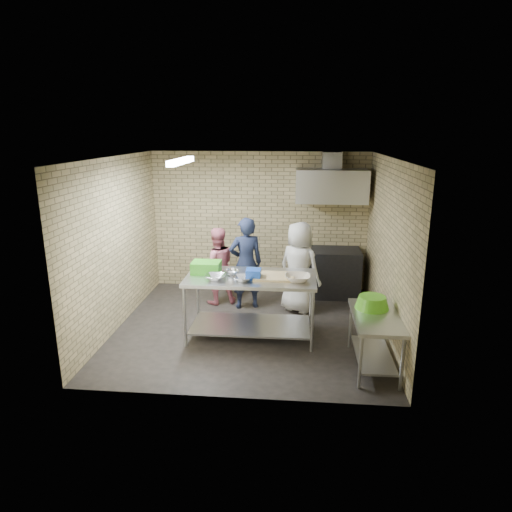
{
  "coord_description": "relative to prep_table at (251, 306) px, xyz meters",
  "views": [
    {
      "loc": [
        0.74,
        -6.71,
        3.09
      ],
      "look_at": [
        0.1,
        0.2,
        1.15
      ],
      "focal_mm": 31.75,
      "sensor_mm": 36.0,
      "label": 1
    }
  ],
  "objects": [
    {
      "name": "wall_shelf",
      "position": [
        1.58,
        2.19,
        1.43
      ],
      "size": [
        0.8,
        0.2,
        0.04
      ],
      "primitive_type": "cube",
      "color": "#3F2B19",
      "rests_on": "back_wall"
    },
    {
      "name": "side_counter",
      "position": [
        1.73,
        -0.8,
        -0.11
      ],
      "size": [
        0.6,
        1.2,
        0.75
      ],
      "primitive_type": "cube",
      "color": "silver",
      "rests_on": "floor"
    },
    {
      "name": "mixing_bowl_c",
      "position": [
        -0.1,
        -0.22,
        0.52
      ],
      "size": [
        0.29,
        0.29,
        0.07
      ],
      "primitive_type": "imported",
      "rotation": [
        0.0,
        0.0,
        0.02
      ],
      "color": "#ADB0B3",
      "rests_on": "prep_table"
    },
    {
      "name": "prep_table",
      "position": [
        0.0,
        0.0,
        0.0
      ],
      "size": [
        1.94,
        0.97,
        0.97
      ],
      "primitive_type": "cube",
      "color": "silver",
      "rests_on": "floor"
    },
    {
      "name": "back_wall",
      "position": [
        -0.07,
        2.3,
        0.86
      ],
      "size": [
        4.2,
        0.06,
        2.7
      ],
      "primitive_type": "cube",
      "color": "tan",
      "rests_on": "ground"
    },
    {
      "name": "ceramic_bowl",
      "position": [
        0.7,
        -0.15,
        0.53
      ],
      "size": [
        0.38,
        0.38,
        0.09
      ],
      "primitive_type": "imported",
      "rotation": [
        0.0,
        0.0,
        0.02
      ],
      "color": "beige",
      "rests_on": "prep_table"
    },
    {
      "name": "cutting_board",
      "position": [
        0.35,
        -0.02,
        0.5
      ],
      "size": [
        0.59,
        0.45,
        0.03
      ],
      "primitive_type": "cube",
      "color": "#D4B77A",
      "rests_on": "prep_table"
    },
    {
      "name": "mixing_bowl_a",
      "position": [
        -0.5,
        -0.2,
        0.52
      ],
      "size": [
        0.31,
        0.31,
        0.07
      ],
      "primitive_type": "imported",
      "rotation": [
        0.0,
        0.0,
        0.02
      ],
      "color": "#B9BCC0",
      "rests_on": "prep_table"
    },
    {
      "name": "woman_white",
      "position": [
        0.72,
        1.1,
        0.31
      ],
      "size": [
        0.93,
        0.84,
        1.59
      ],
      "primitive_type": "imported",
      "rotation": [
        0.0,
        0.0,
        2.59
      ],
      "color": "silver",
      "rests_on": "floor"
    },
    {
      "name": "green_crate",
      "position": [
        -0.7,
        0.12,
        0.57
      ],
      "size": [
        0.43,
        0.32,
        0.17
      ],
      "primitive_type": "cube",
      "color": "green",
      "rests_on": "prep_table"
    },
    {
      "name": "green_basin",
      "position": [
        1.71,
        -0.55,
        0.35
      ],
      "size": [
        0.46,
        0.46,
        0.17
      ],
      "primitive_type": null,
      "color": "#59C626",
      "rests_on": "side_counter"
    },
    {
      "name": "left_wall",
      "position": [
        -2.17,
        0.3,
        0.86
      ],
      "size": [
        0.06,
        4.0,
        2.7
      ],
      "primitive_type": "cube",
      "color": "tan",
      "rests_on": "ground"
    },
    {
      "name": "mixing_bowl_b",
      "position": [
        -0.3,
        0.05,
        0.52
      ],
      "size": [
        0.24,
        0.24,
        0.07
      ],
      "primitive_type": "imported",
      "rotation": [
        0.0,
        0.0,
        0.02
      ],
      "color": "silver",
      "rests_on": "prep_table"
    },
    {
      "name": "blue_tub",
      "position": [
        0.05,
        -0.1,
        0.56
      ],
      "size": [
        0.22,
        0.22,
        0.14
      ],
      "primitive_type": "cube",
      "color": "#1846B5",
      "rests_on": "prep_table"
    },
    {
      "name": "man_navy",
      "position": [
        -0.21,
        1.18,
        0.34
      ],
      "size": [
        0.69,
        0.57,
        1.64
      ],
      "primitive_type": "imported",
      "rotation": [
        0.0,
        0.0,
        3.47
      ],
      "color": "black",
      "rests_on": "floor"
    },
    {
      "name": "hood_duct",
      "position": [
        1.28,
        2.15,
        2.06
      ],
      "size": [
        0.35,
        0.3,
        0.3
      ],
      "primitive_type": "cube",
      "color": "#A5A8AD",
      "rests_on": "back_wall"
    },
    {
      "name": "fluorescent_fixture",
      "position": [
        -1.07,
        0.3,
        2.15
      ],
      "size": [
        0.1,
        1.25,
        0.08
      ],
      "primitive_type": "cube",
      "color": "white",
      "rests_on": "ceiling"
    },
    {
      "name": "bottle_green",
      "position": [
        1.73,
        2.19,
        1.53
      ],
      "size": [
        0.06,
        0.06,
        0.15
      ],
      "primitive_type": "cylinder",
      "color": "green",
      "rests_on": "wall_shelf"
    },
    {
      "name": "right_wall",
      "position": [
        2.03,
        0.3,
        0.86
      ],
      "size": [
        0.06,
        4.0,
        2.7
      ],
      "primitive_type": "cube",
      "color": "tan",
      "rests_on": "ground"
    },
    {
      "name": "floor",
      "position": [
        -0.07,
        0.3,
        -0.49
      ],
      "size": [
        4.2,
        4.2,
        0.0
      ],
      "primitive_type": "plane",
      "color": "black",
      "rests_on": "ground"
    },
    {
      "name": "range_hood",
      "position": [
        1.28,
        2.0,
        1.61
      ],
      "size": [
        1.3,
        0.6,
        0.6
      ],
      "primitive_type": "cube",
      "color": "silver",
      "rests_on": "back_wall"
    },
    {
      "name": "stove",
      "position": [
        1.28,
        1.95,
        -0.04
      ],
      "size": [
        1.2,
        0.7,
        0.9
      ],
      "primitive_type": "cube",
      "color": "black",
      "rests_on": "floor"
    },
    {
      "name": "woman_pink",
      "position": [
        -0.76,
        1.34,
        0.22
      ],
      "size": [
        0.83,
        0.75,
        1.42
      ],
      "primitive_type": "imported",
      "rotation": [
        0.0,
        0.0,
        3.51
      ],
      "color": "#D67184",
      "rests_on": "floor"
    },
    {
      "name": "front_wall",
      "position": [
        -0.07,
        -1.7,
        0.86
      ],
      "size": [
        4.2,
        0.06,
        2.7
      ],
      "primitive_type": "cube",
      "color": "tan",
      "rests_on": "ground"
    },
    {
      "name": "ceiling",
      "position": [
        -0.07,
        0.3,
        2.21
      ],
      "size": [
        4.2,
        4.2,
        0.0
      ],
      "primitive_type": "plane",
      "rotation": [
        3.14,
        0.0,
        0.0
      ],
      "color": "black",
      "rests_on": "ground"
    }
  ]
}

